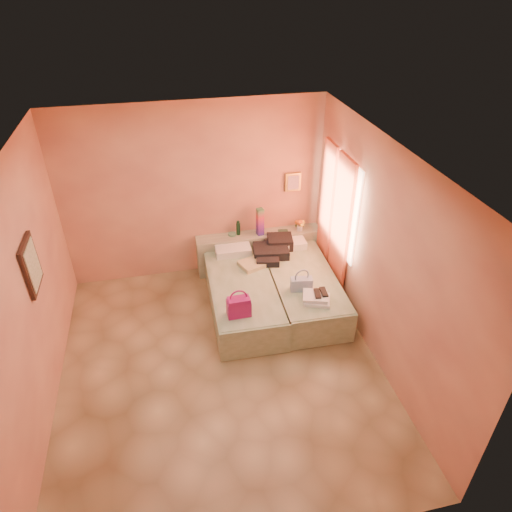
{
  "coord_description": "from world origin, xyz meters",
  "views": [
    {
      "loc": [
        -0.45,
        -4.14,
        4.43
      ],
      "look_at": [
        0.65,
        0.85,
        1.06
      ],
      "focal_mm": 32.0,
      "sensor_mm": 36.0,
      "label": 1
    }
  ],
  "objects_px": {
    "green_book": "(283,232)",
    "towel_stack": "(317,298)",
    "headboard_ledge": "(259,250)",
    "magenta_handbag": "(239,306)",
    "bed_left": "(243,296)",
    "flower_vase": "(300,224)",
    "blue_handbag": "(301,284)",
    "bed_right": "(302,288)",
    "water_bottle": "(238,228)"
  },
  "relations": [
    {
      "from": "flower_vase",
      "to": "towel_stack",
      "type": "distance_m",
      "value": 1.68
    },
    {
      "from": "flower_vase",
      "to": "water_bottle",
      "type": "bearing_deg",
      "value": 175.19
    },
    {
      "from": "headboard_ledge",
      "to": "water_bottle",
      "type": "distance_m",
      "value": 0.55
    },
    {
      "from": "green_book",
      "to": "flower_vase",
      "type": "bearing_deg",
      "value": 9.86
    },
    {
      "from": "water_bottle",
      "to": "headboard_ledge",
      "type": "bearing_deg",
      "value": -7.39
    },
    {
      "from": "headboard_ledge",
      "to": "water_bottle",
      "type": "xyz_separation_m",
      "value": [
        -0.33,
        0.04,
        0.44
      ]
    },
    {
      "from": "headboard_ledge",
      "to": "magenta_handbag",
      "type": "bearing_deg",
      "value": -110.83
    },
    {
      "from": "bed_left",
      "to": "bed_right",
      "type": "relative_size",
      "value": 1.0
    },
    {
      "from": "bed_right",
      "to": "blue_handbag",
      "type": "xyz_separation_m",
      "value": [
        -0.13,
        -0.35,
        0.35
      ]
    },
    {
      "from": "bed_right",
      "to": "water_bottle",
      "type": "relative_size",
      "value": 8.51
    },
    {
      "from": "blue_handbag",
      "to": "flower_vase",
      "type": "bearing_deg",
      "value": 81.65
    },
    {
      "from": "bed_left",
      "to": "blue_handbag",
      "type": "relative_size",
      "value": 6.65
    },
    {
      "from": "magenta_handbag",
      "to": "green_book",
      "type": "bearing_deg",
      "value": 56.42
    },
    {
      "from": "headboard_ledge",
      "to": "flower_vase",
      "type": "height_order",
      "value": "flower_vase"
    },
    {
      "from": "bed_left",
      "to": "green_book",
      "type": "relative_size",
      "value": 12.63
    },
    {
      "from": "bed_left",
      "to": "flower_vase",
      "type": "bearing_deg",
      "value": 42.45
    },
    {
      "from": "towel_stack",
      "to": "magenta_handbag",
      "type": "bearing_deg",
      "value": -177.56
    },
    {
      "from": "towel_stack",
      "to": "flower_vase",
      "type": "bearing_deg",
      "value": 81.26
    },
    {
      "from": "blue_handbag",
      "to": "towel_stack",
      "type": "xyz_separation_m",
      "value": [
        0.13,
        -0.29,
        -0.05
      ]
    },
    {
      "from": "magenta_handbag",
      "to": "towel_stack",
      "type": "height_order",
      "value": "magenta_handbag"
    },
    {
      "from": "water_bottle",
      "to": "green_book",
      "type": "distance_m",
      "value": 0.74
    },
    {
      "from": "green_book",
      "to": "magenta_handbag",
      "type": "relative_size",
      "value": 0.52
    },
    {
      "from": "bed_right",
      "to": "water_bottle",
      "type": "height_order",
      "value": "water_bottle"
    },
    {
      "from": "headboard_ledge",
      "to": "towel_stack",
      "type": "distance_m",
      "value": 1.76
    },
    {
      "from": "water_bottle",
      "to": "towel_stack",
      "type": "relative_size",
      "value": 0.67
    },
    {
      "from": "water_bottle",
      "to": "flower_vase",
      "type": "bearing_deg",
      "value": -4.81
    },
    {
      "from": "magenta_handbag",
      "to": "towel_stack",
      "type": "relative_size",
      "value": 0.87
    },
    {
      "from": "headboard_ledge",
      "to": "green_book",
      "type": "bearing_deg",
      "value": -6.82
    },
    {
      "from": "bed_right",
      "to": "magenta_handbag",
      "type": "xyz_separation_m",
      "value": [
        -1.08,
        -0.68,
        0.39
      ]
    },
    {
      "from": "flower_vase",
      "to": "blue_handbag",
      "type": "distance_m",
      "value": 1.42
    },
    {
      "from": "blue_handbag",
      "to": "water_bottle",
      "type": "bearing_deg",
      "value": 120.99
    },
    {
      "from": "flower_vase",
      "to": "towel_stack",
      "type": "xyz_separation_m",
      "value": [
        -0.25,
        -1.65,
        -0.21
      ]
    },
    {
      "from": "headboard_ledge",
      "to": "magenta_handbag",
      "type": "relative_size",
      "value": 6.73
    },
    {
      "from": "bed_right",
      "to": "blue_handbag",
      "type": "relative_size",
      "value": 6.65
    },
    {
      "from": "water_bottle",
      "to": "blue_handbag",
      "type": "bearing_deg",
      "value": -66.49
    },
    {
      "from": "flower_vase",
      "to": "towel_stack",
      "type": "bearing_deg",
      "value": -98.74
    },
    {
      "from": "bed_left",
      "to": "flower_vase",
      "type": "height_order",
      "value": "flower_vase"
    },
    {
      "from": "bed_right",
      "to": "water_bottle",
      "type": "bearing_deg",
      "value": 125.95
    },
    {
      "from": "bed_right",
      "to": "flower_vase",
      "type": "height_order",
      "value": "flower_vase"
    },
    {
      "from": "water_bottle",
      "to": "towel_stack",
      "type": "bearing_deg",
      "value": -66.41
    },
    {
      "from": "water_bottle",
      "to": "magenta_handbag",
      "type": "xyz_separation_m",
      "value": [
        -0.33,
        -1.78,
        -0.12
      ]
    },
    {
      "from": "headboard_ledge",
      "to": "flower_vase",
      "type": "relative_size",
      "value": 8.95
    },
    {
      "from": "headboard_ledge",
      "to": "green_book",
      "type": "relative_size",
      "value": 12.95
    },
    {
      "from": "headboard_ledge",
      "to": "bed_right",
      "type": "bearing_deg",
      "value": -68.06
    },
    {
      "from": "towel_stack",
      "to": "headboard_ledge",
      "type": "bearing_deg",
      "value": 104.11
    },
    {
      "from": "flower_vase",
      "to": "blue_handbag",
      "type": "xyz_separation_m",
      "value": [
        -0.38,
        -1.35,
        -0.17
      ]
    },
    {
      "from": "bed_left",
      "to": "bed_right",
      "type": "height_order",
      "value": "same"
    },
    {
      "from": "green_book",
      "to": "towel_stack",
      "type": "bearing_deg",
      "value": -80.16
    },
    {
      "from": "bed_left",
      "to": "green_book",
      "type": "bearing_deg",
      "value": 50.33
    },
    {
      "from": "green_book",
      "to": "flower_vase",
      "type": "height_order",
      "value": "flower_vase"
    }
  ]
}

